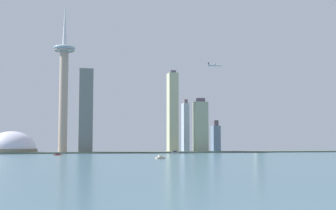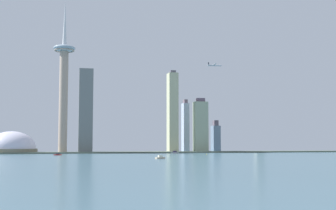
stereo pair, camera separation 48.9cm
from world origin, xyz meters
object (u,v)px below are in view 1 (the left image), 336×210
at_px(channel_buoy_0, 206,154).
at_px(airplane, 214,65).
at_px(stadium_dome, 11,149).
at_px(skyscraper_6, 216,138).
at_px(boat_1, 175,153).
at_px(skyscraper_5, 201,126).
at_px(boat_0, 58,154).
at_px(boat_2, 160,157).
at_px(skyscraper_2, 259,127).
at_px(skyscraper_0, 173,112).
at_px(skyscraper_1, 86,111).
at_px(observation_tower, 64,79).
at_px(skyscraper_4, 185,127).
at_px(skyscraper_3, 188,114).

xyz_separation_m(channel_buoy_0, airplane, (56.92, 115.54, 174.42)).
xyz_separation_m(stadium_dome, airplane, (388.29, -48.36, 166.96)).
relative_size(skyscraper_6, channel_buoy_0, 43.30).
bearing_deg(boat_1, skyscraper_5, -164.51).
height_order(stadium_dome, airplane, airplane).
bearing_deg(boat_0, skyscraper_5, -143.93).
bearing_deg(boat_2, skyscraper_2, 20.61).
xyz_separation_m(skyscraper_0, airplane, (76.34, -42.56, 92.93)).
relative_size(skyscraper_5, airplane, 3.51).
xyz_separation_m(skyscraper_2, channel_buoy_0, (-213.67, -248.89, -55.05)).
distance_m(skyscraper_2, airplane, 237.91).
distance_m(skyscraper_5, boat_2, 367.69).
bearing_deg(channel_buoy_0, boat_1, 122.79).
bearing_deg(skyscraper_1, boat_1, -28.99).
distance_m(observation_tower, skyscraper_0, 226.60).
distance_m(skyscraper_1, boat_1, 194.82).
height_order(stadium_dome, skyscraper_6, skyscraper_6).
relative_size(skyscraper_4, boat_1, 7.00).
height_order(skyscraper_1, skyscraper_6, skyscraper_1).
bearing_deg(skyscraper_6, boat_0, -151.07).
bearing_deg(skyscraper_1, skyscraper_2, 13.89).
xyz_separation_m(boat_0, channel_buoy_0, (246.36, -17.49, -0.37)).
bearing_deg(channel_buoy_0, stadium_dome, 153.68).
xyz_separation_m(skyscraper_5, skyscraper_6, (50.97, 51.49, -22.65)).
distance_m(boat_1, channel_buoy_0, 73.46).
bearing_deg(skyscraper_4, channel_buoy_0, -94.99).
bearing_deg(skyscraper_4, stadium_dome, -175.93).
bearing_deg(observation_tower, skyscraper_1, 7.43).
xyz_separation_m(skyscraper_0, boat_0, (-226.94, -140.62, -81.12)).
relative_size(skyscraper_5, boat_1, 6.99).
bearing_deg(skyscraper_6, boat_1, -132.45).
xyz_separation_m(observation_tower, skyscraper_6, (327.29, 60.86, -109.89)).
distance_m(boat_2, airplane, 382.69).
xyz_separation_m(stadium_dome, skyscraper_0, (311.95, -5.79, 74.03)).
xyz_separation_m(skyscraper_4, airplane, (40.46, -73.08, 121.89)).
height_order(boat_0, channel_buoy_0, boat_0).
xyz_separation_m(skyscraper_6, boat_2, (-209.72, -379.06, -29.22)).
bearing_deg(airplane, channel_buoy_0, -107.82).
distance_m(boat_1, airplane, 205.66).
height_order(skyscraper_2, boat_0, skyscraper_2).
xyz_separation_m(observation_tower, boat_0, (-8.59, -124.78, -139.59)).
relative_size(stadium_dome, skyscraper_1, 0.58).
bearing_deg(channel_buoy_0, skyscraper_6, 66.22).
bearing_deg(airplane, skyscraper_4, 127.37).
distance_m(skyscraper_1, airplane, 270.72).
bearing_deg(skyscraper_2, skyscraper_4, -163.01).
bearing_deg(boat_0, skyscraper_2, -142.44).
relative_size(observation_tower, skyscraper_2, 2.48).
height_order(observation_tower, skyscraper_3, observation_tower).
bearing_deg(skyscraper_6, airplane, -110.42).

